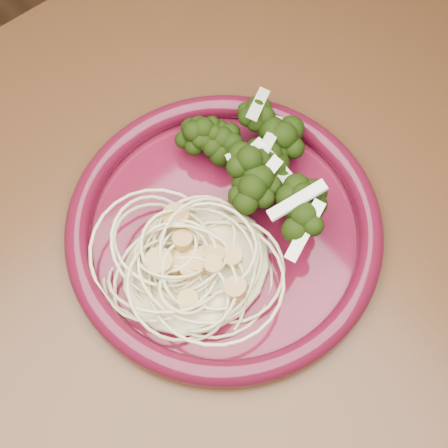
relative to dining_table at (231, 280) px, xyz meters
name	(u,v)px	position (x,y,z in m)	size (l,w,h in m)	color
dining_table	(231,280)	(0.00, 0.00, 0.00)	(1.20, 0.80, 0.75)	#472814
dinner_plate	(224,228)	(0.00, 0.02, 0.11)	(0.40, 0.40, 0.03)	#4B0B1C
spaghetti_pile	(196,262)	(-0.04, 0.00, 0.12)	(0.15, 0.13, 0.03)	beige
scallop_cluster	(194,246)	(-0.04, 0.00, 0.16)	(0.13, 0.13, 0.04)	tan
broccoli_pile	(256,171)	(0.06, 0.03, 0.13)	(0.10, 0.16, 0.06)	black
onion_garnish	(258,153)	(0.06, 0.03, 0.17)	(0.07, 0.11, 0.06)	beige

